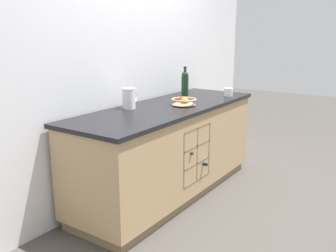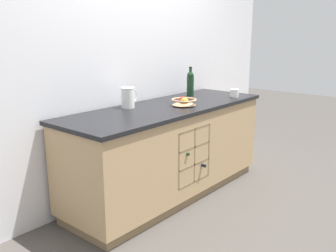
% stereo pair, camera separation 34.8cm
% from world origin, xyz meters
% --- Properties ---
extents(ground_plane, '(14.00, 14.00, 0.00)m').
position_xyz_m(ground_plane, '(0.00, 0.00, 0.00)').
color(ground_plane, '#4C4742').
extents(back_wall, '(4.58, 0.06, 2.55)m').
position_xyz_m(back_wall, '(0.00, 0.42, 1.27)').
color(back_wall, white).
rests_on(back_wall, ground_plane).
extents(kitchen_island, '(2.22, 0.75, 0.88)m').
position_xyz_m(kitchen_island, '(-0.00, -0.00, 0.45)').
color(kitchen_island, olive).
rests_on(kitchen_island, ground_plane).
extents(fruit_bowl, '(0.24, 0.24, 0.08)m').
position_xyz_m(fruit_bowl, '(0.09, -0.11, 0.92)').
color(fruit_bowl, tan).
rests_on(fruit_bowl, kitchen_island).
extents(white_pitcher, '(0.18, 0.12, 0.18)m').
position_xyz_m(white_pitcher, '(-0.30, 0.22, 0.98)').
color(white_pitcher, white).
rests_on(white_pitcher, kitchen_island).
extents(ceramic_mug, '(0.13, 0.09, 0.08)m').
position_xyz_m(ceramic_mug, '(0.82, -0.23, 0.92)').
color(ceramic_mug, white).
rests_on(ceramic_mug, kitchen_island).
extents(standing_wine_bottle, '(0.08, 0.08, 0.31)m').
position_xyz_m(standing_wine_bottle, '(0.57, 0.17, 1.02)').
color(standing_wine_bottle, '#19381E').
rests_on(standing_wine_bottle, kitchen_island).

